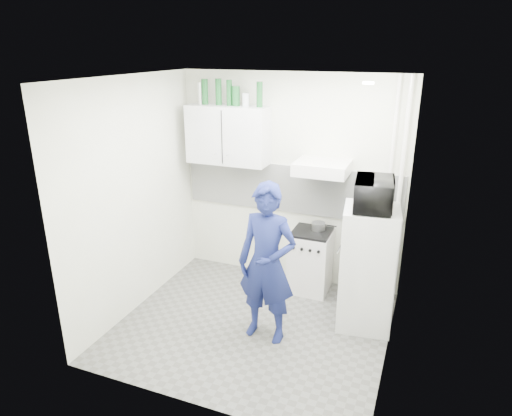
% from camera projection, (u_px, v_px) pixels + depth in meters
% --- Properties ---
extents(floor, '(2.80, 2.80, 0.00)m').
position_uv_depth(floor, '(253.00, 326.00, 4.96)').
color(floor, '#5C5C58').
rests_on(floor, ground).
extents(ceiling, '(2.80, 2.80, 0.00)m').
position_uv_depth(ceiling, '(252.00, 78.00, 4.08)').
color(ceiling, white).
rests_on(ceiling, wall_back).
extents(wall_back, '(2.80, 0.00, 2.80)m').
position_uv_depth(wall_back, '(290.00, 181.00, 5.62)').
color(wall_back, silver).
rests_on(wall_back, floor).
extents(wall_left, '(0.00, 2.60, 2.60)m').
position_uv_depth(wall_left, '(134.00, 197.00, 5.01)').
color(wall_left, silver).
rests_on(wall_left, floor).
extents(wall_right, '(0.00, 2.60, 2.60)m').
position_uv_depth(wall_right, '(399.00, 234.00, 4.04)').
color(wall_right, silver).
rests_on(wall_right, floor).
extents(person, '(0.63, 0.43, 1.66)m').
position_uv_depth(person, '(267.00, 264.00, 4.52)').
color(person, '#141C51').
rests_on(person, floor).
extents(stove, '(0.47, 0.47, 0.75)m').
position_uv_depth(stove, '(310.00, 262.00, 5.58)').
color(stove, silver).
rests_on(stove, floor).
extents(fridge, '(0.62, 0.62, 1.34)m').
position_uv_depth(fridge, '(367.00, 268.00, 4.79)').
color(fridge, white).
rests_on(fridge, floor).
extents(stove_top, '(0.45, 0.45, 0.03)m').
position_uv_depth(stove_top, '(312.00, 232.00, 5.45)').
color(stove_top, black).
rests_on(stove_top, stove).
extents(saucepan, '(0.16, 0.16, 0.09)m').
position_uv_depth(saucepan, '(318.00, 226.00, 5.48)').
color(saucepan, silver).
rests_on(saucepan, stove_top).
extents(microwave, '(0.59, 0.43, 0.30)m').
position_uv_depth(microwave, '(374.00, 194.00, 4.51)').
color(microwave, black).
rests_on(microwave, fridge).
extents(bottle_a, '(0.06, 0.06, 0.26)m').
position_uv_depth(bottle_a, '(200.00, 93.00, 5.50)').
color(bottle_a, silver).
rests_on(bottle_a, upper_cabinet).
extents(bottle_b, '(0.08, 0.08, 0.30)m').
position_uv_depth(bottle_b, '(205.00, 92.00, 5.47)').
color(bottle_b, '#144C1E').
rests_on(bottle_b, upper_cabinet).
extents(bottle_c, '(0.07, 0.07, 0.31)m').
position_uv_depth(bottle_c, '(219.00, 92.00, 5.41)').
color(bottle_c, '#144C1E').
rests_on(bottle_c, upper_cabinet).
extents(bottle_d, '(0.07, 0.07, 0.30)m').
position_uv_depth(bottle_d, '(229.00, 93.00, 5.36)').
color(bottle_d, '#144C1E').
rests_on(bottle_d, upper_cabinet).
extents(canister_a, '(0.09, 0.09, 0.23)m').
position_uv_depth(canister_a, '(236.00, 96.00, 5.34)').
color(canister_a, '#144C1E').
rests_on(canister_a, upper_cabinet).
extents(canister_b, '(0.08, 0.08, 0.15)m').
position_uv_depth(canister_b, '(246.00, 100.00, 5.31)').
color(canister_b, '#B2B7BC').
rests_on(canister_b, upper_cabinet).
extents(bottle_e, '(0.07, 0.07, 0.29)m').
position_uv_depth(bottle_e, '(260.00, 94.00, 5.23)').
color(bottle_e, '#144C1E').
rests_on(bottle_e, upper_cabinet).
extents(upper_cabinet, '(1.00, 0.35, 0.70)m').
position_uv_depth(upper_cabinet, '(228.00, 135.00, 5.54)').
color(upper_cabinet, white).
rests_on(upper_cabinet, wall_back).
extents(range_hood, '(0.60, 0.50, 0.14)m').
position_uv_depth(range_hood, '(322.00, 168.00, 5.15)').
color(range_hood, silver).
rests_on(range_hood, wall_back).
extents(backsplash, '(2.74, 0.03, 0.60)m').
position_uv_depth(backsplash, '(290.00, 189.00, 5.64)').
color(backsplash, white).
rests_on(backsplash, wall_back).
extents(pipe_a, '(0.05, 0.05, 2.60)m').
position_uv_depth(pipe_a, '(399.00, 195.00, 5.10)').
color(pipe_a, silver).
rests_on(pipe_a, floor).
extents(pipe_b, '(0.04, 0.04, 2.60)m').
position_uv_depth(pipe_b, '(388.00, 193.00, 5.14)').
color(pipe_b, silver).
rests_on(pipe_b, floor).
extents(ceiling_spot_fixture, '(0.10, 0.10, 0.02)m').
position_uv_depth(ceiling_spot_fixture, '(368.00, 83.00, 3.92)').
color(ceiling_spot_fixture, white).
rests_on(ceiling_spot_fixture, ceiling).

